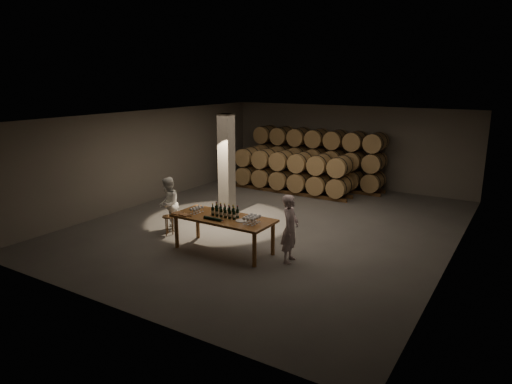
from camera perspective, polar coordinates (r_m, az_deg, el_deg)
The scene contains 15 objects.
room at distance 14.39m, azimuth -3.70°, elevation 3.39°, with size 12.00×12.00×12.00m.
tasting_table at distance 11.44m, azimuth -4.10°, elevation -3.63°, with size 2.60×1.10×0.90m.
barrel_stack_back at distance 18.34m, azimuth 7.59°, elevation 4.36°, with size 5.48×0.95×2.31m.
barrel_stack_front at distance 17.33m, azimuth 4.47°, elevation 2.62°, with size 4.70×0.95×1.57m.
bottle_cluster at distance 11.39m, azimuth -3.89°, elevation -2.55°, with size 0.73×0.23×0.32m.
lying_bottles at distance 11.17m, azimuth -5.43°, elevation -3.34°, with size 0.59×0.07×0.07m.
glass_cluster_left at distance 11.79m, azimuth -7.41°, elevation -2.05°, with size 0.19×0.41×0.16m.
glass_cluster_right at distance 10.88m, azimuth -0.52°, elevation -3.21°, with size 0.31×0.42×0.19m.
plate at distance 11.07m, azimuth -1.82°, elevation -3.61°, with size 0.29×0.29×0.02m, color silver.
notebook_near at distance 11.64m, azimuth -8.88°, elevation -2.83°, with size 0.25×0.20×0.03m, color #925E35.
notebook_corner at distance 11.84m, azimuth -9.80°, elevation -2.60°, with size 0.21×0.26×0.02m, color #925E35.
pen at distance 11.53m, azimuth -8.35°, elevation -3.04°, with size 0.01×0.01×0.15m, color black.
stool at distance 12.91m, azimuth -10.90°, elevation -3.39°, with size 0.33×0.33×0.54m.
person_man at distance 10.80m, azimuth 4.27°, elevation -4.59°, with size 0.60×0.39×1.64m, color beige.
person_woman at distance 13.18m, azimuth -10.91°, elevation -1.51°, with size 0.76×0.59×1.56m, color white.
Camera 1 is at (6.40, -11.31, 4.29)m, focal length 32.00 mm.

